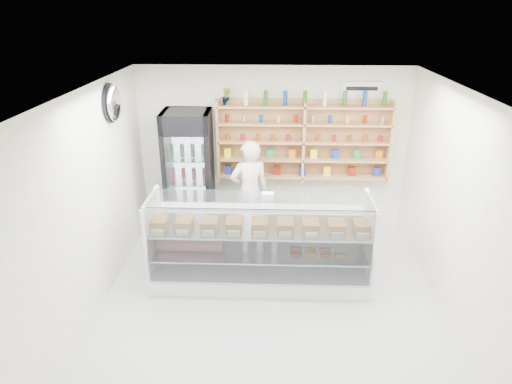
{
  "coord_description": "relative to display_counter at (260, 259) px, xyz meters",
  "views": [
    {
      "loc": [
        -0.0,
        -4.91,
        3.72
      ],
      "look_at": [
        -0.22,
        0.9,
        1.29
      ],
      "focal_mm": 32.0,
      "sensor_mm": 36.0,
      "label": 1
    }
  ],
  "objects": [
    {
      "name": "security_mirror",
      "position": [
        -2.01,
        0.54,
        2.09
      ],
      "size": [
        0.15,
        0.5,
        0.5
      ],
      "primitive_type": "ellipsoid",
      "color": "silver",
      "rests_on": "left_wall"
    },
    {
      "name": "drinks_cooler",
      "position": [
        -1.22,
        1.47,
        0.71
      ],
      "size": [
        0.79,
        0.77,
        2.14
      ],
      "rotation": [
        0.0,
        0.0,
        0.03
      ],
      "color": "black",
      "rests_on": "floor"
    },
    {
      "name": "shop_worker",
      "position": [
        -0.21,
        1.25,
        0.51
      ],
      "size": [
        0.73,
        0.58,
        1.73
      ],
      "primitive_type": "imported",
      "rotation": [
        0.0,
        0.0,
        3.44
      ],
      "color": "silver",
      "rests_on": "floor"
    },
    {
      "name": "wall_sign",
      "position": [
        1.56,
        1.81,
        2.09
      ],
      "size": [
        0.62,
        0.03,
        0.2
      ],
      "primitive_type": "cube",
      "color": "white",
      "rests_on": "back_wall"
    },
    {
      "name": "room",
      "position": [
        0.16,
        -0.66,
        1.04
      ],
      "size": [
        5.0,
        5.0,
        5.0
      ],
      "color": "#BABABF",
      "rests_on": "ground"
    },
    {
      "name": "wall_shelving",
      "position": [
        0.66,
        1.68,
        1.23
      ],
      "size": [
        2.84,
        0.28,
        1.33
      ],
      "color": "tan",
      "rests_on": "back_wall"
    },
    {
      "name": "display_counter",
      "position": [
        0.0,
        0.0,
        0.0
      ],
      "size": [
        3.02,
        0.9,
        1.31
      ],
      "color": "white",
      "rests_on": "floor"
    },
    {
      "name": "potted_plant",
      "position": [
        -0.59,
        1.68,
        1.98
      ],
      "size": [
        0.19,
        0.18,
        0.28
      ],
      "primitive_type": "imported",
      "rotation": [
        0.0,
        0.0,
        -0.43
      ],
      "color": "#1E6626",
      "rests_on": "wall_shelving"
    }
  ]
}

